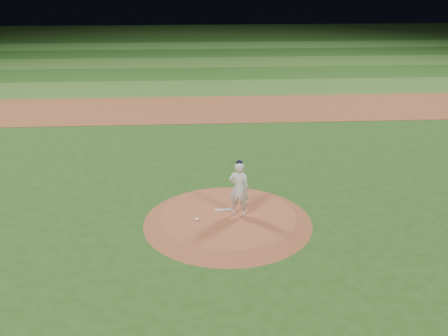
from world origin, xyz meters
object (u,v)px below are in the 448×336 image
at_px(pitching_rubber, 223,210).
at_px(pitcher_on_mound, 239,188).
at_px(rosin_bag, 197,219).
at_px(pitchers_mound, 228,219).

bearing_deg(pitching_rubber, pitcher_on_mound, -35.99).
bearing_deg(rosin_bag, pitcher_on_mound, 13.34).
relative_size(pitchers_mound, pitcher_on_mound, 2.91).
bearing_deg(rosin_bag, pitching_rubber, 36.35).
bearing_deg(pitchers_mound, pitcher_on_mound, 6.06).
bearing_deg(rosin_bag, pitchers_mound, 15.85).
xyz_separation_m(rosin_bag, pitcher_on_mound, (1.37, 0.32, 0.89)).
height_order(pitchers_mound, pitching_rubber, pitching_rubber).
height_order(pitching_rubber, pitcher_on_mound, pitcher_on_mound).
xyz_separation_m(pitching_rubber, pitcher_on_mound, (0.49, -0.32, 0.91)).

